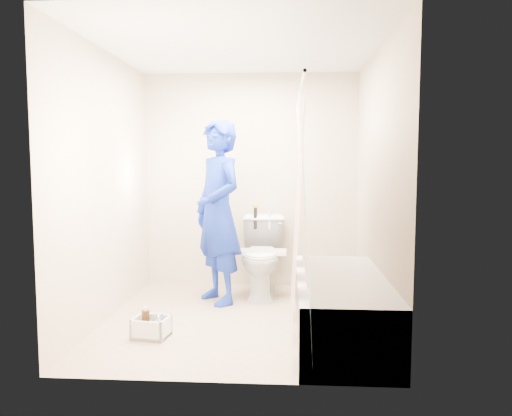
# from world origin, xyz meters

# --- Properties ---
(floor) EXTENTS (2.60, 2.60, 0.00)m
(floor) POSITION_xyz_m (0.00, 0.00, 0.00)
(floor) COLOR tan
(floor) RESTS_ON ground
(ceiling) EXTENTS (2.40, 2.60, 0.02)m
(ceiling) POSITION_xyz_m (0.00, 0.00, 2.40)
(ceiling) COLOR silver
(ceiling) RESTS_ON wall_back
(wall_back) EXTENTS (2.40, 0.02, 2.40)m
(wall_back) POSITION_xyz_m (0.00, 1.30, 1.20)
(wall_back) COLOR #C5B297
(wall_back) RESTS_ON ground
(wall_front) EXTENTS (2.40, 0.02, 2.40)m
(wall_front) POSITION_xyz_m (0.00, -1.30, 1.20)
(wall_front) COLOR #C5B297
(wall_front) RESTS_ON ground
(wall_left) EXTENTS (0.02, 2.60, 2.40)m
(wall_left) POSITION_xyz_m (-1.20, 0.00, 1.20)
(wall_left) COLOR #C5B297
(wall_left) RESTS_ON ground
(wall_right) EXTENTS (0.02, 2.60, 2.40)m
(wall_right) POSITION_xyz_m (1.20, 0.00, 1.20)
(wall_right) COLOR #C5B297
(wall_right) RESTS_ON ground
(bathtub) EXTENTS (0.70, 1.75, 0.50)m
(bathtub) POSITION_xyz_m (0.85, -0.43, 0.27)
(bathtub) COLOR white
(bathtub) RESTS_ON ground
(curtain_rod) EXTENTS (0.02, 1.90, 0.02)m
(curtain_rod) POSITION_xyz_m (0.52, -0.43, 1.95)
(curtain_rod) COLOR silver
(curtain_rod) RESTS_ON wall_back
(shower_curtain) EXTENTS (0.06, 1.75, 1.80)m
(shower_curtain) POSITION_xyz_m (0.52, -0.43, 1.02)
(shower_curtain) COLOR white
(shower_curtain) RESTS_ON curtain_rod
(toilet) EXTENTS (0.46, 0.82, 0.83)m
(toilet) POSITION_xyz_m (0.16, 0.84, 0.42)
(toilet) COLOR white
(toilet) RESTS_ON ground
(tank_lid) EXTENTS (0.51, 0.22, 0.04)m
(tank_lid) POSITION_xyz_m (0.16, 0.70, 0.49)
(tank_lid) COLOR white
(tank_lid) RESTS_ON toilet
(tank_internals) EXTENTS (0.20, 0.07, 0.27)m
(tank_internals) POSITION_xyz_m (0.11, 1.06, 0.82)
(tank_internals) COLOR black
(tank_internals) RESTS_ON toilet
(plumber) EXTENTS (0.75, 0.80, 1.83)m
(plumber) POSITION_xyz_m (-0.27, 0.54, 0.91)
(plumber) COLOR navy
(plumber) RESTS_ON ground
(cleaning_caddy) EXTENTS (0.31, 0.26, 0.21)m
(cleaning_caddy) POSITION_xyz_m (-0.66, -0.52, 0.08)
(cleaning_caddy) COLOR silver
(cleaning_caddy) RESTS_ON ground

